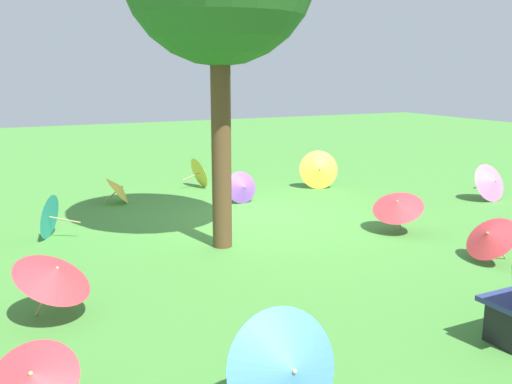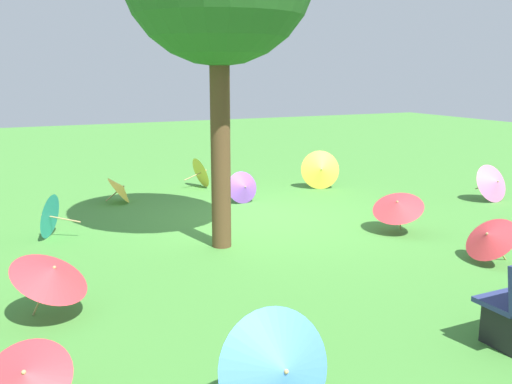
% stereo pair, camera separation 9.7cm
% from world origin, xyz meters
% --- Properties ---
extents(ground, '(40.00, 40.00, 0.00)m').
position_xyz_m(ground, '(0.00, 0.00, 0.00)').
color(ground, '#478C38').
extents(parasol_purple_0, '(0.66, 0.56, 0.66)m').
position_xyz_m(parasol_purple_0, '(-0.13, -1.31, 0.33)').
color(parasol_purple_0, tan).
rests_on(parasol_purple_0, ground).
extents(parasol_red_0, '(0.67, 0.73, 0.68)m').
position_xyz_m(parasol_red_0, '(-1.67, 3.41, 0.38)').
color(parasol_red_0, tan).
rests_on(parasol_red_0, ground).
extents(parasol_yellow_0, '(0.62, 0.73, 0.58)m').
position_xyz_m(parasol_yellow_0, '(2.06, -2.40, 0.29)').
color(parasol_yellow_0, tan).
rests_on(parasol_yellow_0, ground).
extents(parasol_red_1, '(0.84, 0.81, 0.61)m').
position_xyz_m(parasol_red_1, '(4.25, 4.59, 0.38)').
color(parasol_red_1, tan).
rests_on(parasol_red_1, ground).
extents(parasol_red_2, '(1.14, 1.14, 0.78)m').
position_xyz_m(parasol_red_2, '(3.87, 2.77, 0.51)').
color(parasol_red_2, tan).
rests_on(parasol_red_2, ground).
extents(parasol_pink_0, '(0.82, 0.73, 0.79)m').
position_xyz_m(parasol_pink_0, '(-4.74, 0.69, 0.39)').
color(parasol_pink_0, tan).
rests_on(parasol_pink_0, ground).
extents(parasol_red_3, '(1.11, 1.12, 0.72)m').
position_xyz_m(parasol_red_3, '(-1.52, 1.68, 0.46)').
color(parasol_red_3, tan).
rests_on(parasol_red_3, ground).
extents(parasol_teal_2, '(0.76, 0.74, 0.72)m').
position_xyz_m(parasol_teal_2, '(3.64, -0.44, 0.36)').
color(parasol_teal_2, tan).
rests_on(parasol_teal_2, ground).
extents(parasol_yellow_1, '(0.94, 0.86, 0.88)m').
position_xyz_m(parasol_yellow_1, '(-2.25, -1.87, 0.44)').
color(parasol_yellow_1, tan).
rests_on(parasol_yellow_1, ground).
extents(parasol_blue_1, '(0.92, 0.78, 0.91)m').
position_xyz_m(parasol_blue_1, '(2.57, 5.44, 0.46)').
color(parasol_blue_1, tan).
rests_on(parasol_blue_1, ground).
extents(parasol_yellow_4, '(0.68, 0.73, 0.71)m').
position_xyz_m(parasol_yellow_4, '(0.04, -3.18, 0.35)').
color(parasol_yellow_4, tan).
rests_on(parasol_yellow_4, ground).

